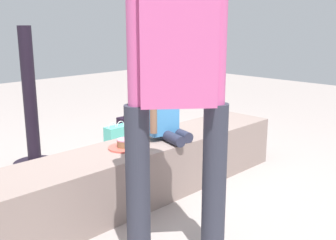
{
  "coord_description": "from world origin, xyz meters",
  "views": [
    {
      "loc": [
        -1.8,
        -2.03,
        1.22
      ],
      "look_at": [
        -0.12,
        -0.36,
        0.64
      ],
      "focal_mm": 43.48,
      "sensor_mm": 36.0,
      "label": 1
    }
  ],
  "objects_px": {
    "gift_bag": "(117,139)",
    "cake_plate": "(124,145)",
    "child_seated": "(164,110)",
    "adult_standing": "(177,60)",
    "water_bottle_far_side": "(60,176)",
    "handbag_black_leather": "(132,126)"
  },
  "relations": [
    {
      "from": "gift_bag",
      "to": "cake_plate",
      "type": "bearing_deg",
      "value": -125.18
    },
    {
      "from": "child_seated",
      "to": "gift_bag",
      "type": "height_order",
      "value": "child_seated"
    },
    {
      "from": "adult_standing",
      "to": "water_bottle_far_side",
      "type": "bearing_deg",
      "value": 86.89
    },
    {
      "from": "cake_plate",
      "to": "handbag_black_leather",
      "type": "bearing_deg",
      "value": 48.16
    },
    {
      "from": "child_seated",
      "to": "water_bottle_far_side",
      "type": "distance_m",
      "value": 0.95
    },
    {
      "from": "cake_plate",
      "to": "handbag_black_leather",
      "type": "distance_m",
      "value": 1.62
    },
    {
      "from": "cake_plate",
      "to": "gift_bag",
      "type": "relative_size",
      "value": 0.74
    },
    {
      "from": "adult_standing",
      "to": "gift_bag",
      "type": "relative_size",
      "value": 5.72
    },
    {
      "from": "gift_bag",
      "to": "water_bottle_far_side",
      "type": "xyz_separation_m",
      "value": [
        -0.81,
        -0.34,
        -0.05
      ]
    },
    {
      "from": "adult_standing",
      "to": "water_bottle_far_side",
      "type": "distance_m",
      "value": 1.6
    },
    {
      "from": "adult_standing",
      "to": "cake_plate",
      "type": "xyz_separation_m",
      "value": [
        0.24,
        0.71,
        -0.63
      ]
    },
    {
      "from": "gift_bag",
      "to": "handbag_black_leather",
      "type": "bearing_deg",
      "value": 33.7
    },
    {
      "from": "cake_plate",
      "to": "water_bottle_far_side",
      "type": "bearing_deg",
      "value": 106.97
    },
    {
      "from": "adult_standing",
      "to": "gift_bag",
      "type": "xyz_separation_m",
      "value": [
        0.88,
        1.62,
        -0.91
      ]
    },
    {
      "from": "adult_standing",
      "to": "handbag_black_leather",
      "type": "distance_m",
      "value": 2.48
    },
    {
      "from": "adult_standing",
      "to": "handbag_black_leather",
      "type": "bearing_deg",
      "value": 55.5
    },
    {
      "from": "water_bottle_far_side",
      "to": "gift_bag",
      "type": "bearing_deg",
      "value": 22.82
    },
    {
      "from": "gift_bag",
      "to": "water_bottle_far_side",
      "type": "relative_size",
      "value": 1.65
    },
    {
      "from": "child_seated",
      "to": "water_bottle_far_side",
      "type": "relative_size",
      "value": 2.64
    },
    {
      "from": "water_bottle_far_side",
      "to": "handbag_black_leather",
      "type": "xyz_separation_m",
      "value": [
        1.24,
        0.63,
        0.04
      ]
    },
    {
      "from": "adult_standing",
      "to": "cake_plate",
      "type": "relative_size",
      "value": 7.7
    },
    {
      "from": "gift_bag",
      "to": "water_bottle_far_side",
      "type": "height_order",
      "value": "gift_bag"
    }
  ]
}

